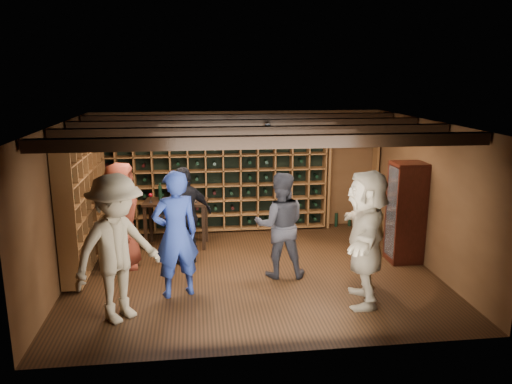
{
  "coord_description": "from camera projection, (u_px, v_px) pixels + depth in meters",
  "views": [
    {
      "loc": [
        -0.9,
        -7.79,
        3.28
      ],
      "look_at": [
        0.08,
        0.2,
        1.34
      ],
      "focal_mm": 35.0,
      "sensor_mm": 36.0,
      "label": 1
    }
  ],
  "objects": [
    {
      "name": "room_shell",
      "position": [
        252.0,
        128.0,
        7.88
      ],
      "size": [
        6.0,
        6.0,
        6.0
      ],
      "color": "brown",
      "rests_on": "ground"
    },
    {
      "name": "man_blue_shirt",
      "position": [
        176.0,
        234.0,
        7.32
      ],
      "size": [
        0.81,
        0.66,
        1.91
      ],
      "primitive_type": "imported",
      "rotation": [
        0.0,
        0.0,
        3.47
      ],
      "color": "navy",
      "rests_on": "ground"
    },
    {
      "name": "man_grey_suit",
      "position": [
        280.0,
        225.0,
        8.06
      ],
      "size": [
        0.9,
        0.73,
        1.74
      ],
      "primitive_type": "imported",
      "rotation": [
        0.0,
        0.0,
        3.05
      ],
      "color": "black",
      "rests_on": "ground"
    },
    {
      "name": "tasting_table",
      "position": [
        176.0,
        206.0,
        9.5
      ],
      "size": [
        1.25,
        0.74,
        1.18
      ],
      "rotation": [
        0.0,
        0.0,
        -0.12
      ],
      "color": "black",
      "rests_on": "ground"
    },
    {
      "name": "guest_khaki",
      "position": [
        117.0,
        249.0,
        6.58
      ],
      "size": [
        1.46,
        1.44,
        2.01
      ],
      "primitive_type": "imported",
      "rotation": [
        0.0,
        0.0,
        0.76
      ],
      "color": "gray",
      "rests_on": "ground"
    },
    {
      "name": "ground",
      "position": [
        253.0,
        272.0,
        8.39
      ],
      "size": [
        6.0,
        6.0,
        0.0
      ],
      "primitive_type": "plane",
      "color": "black",
      "rests_on": "ground"
    },
    {
      "name": "guest_beige",
      "position": [
        366.0,
        238.0,
        7.09
      ],
      "size": [
        1.05,
        1.92,
        1.97
      ],
      "primitive_type": "imported",
      "rotation": [
        0.0,
        0.0,
        4.44
      ],
      "color": "tan",
      "rests_on": "ground"
    },
    {
      "name": "wine_rack_left",
      "position": [
        84.0,
        199.0,
        8.59
      ],
      "size": [
        0.3,
        2.65,
        2.2
      ],
      "color": "brown",
      "rests_on": "ground"
    },
    {
      "name": "crate_shelf",
      "position": [
        353.0,
        155.0,
        10.55
      ],
      "size": [
        1.2,
        0.32,
        2.07
      ],
      "color": "brown",
      "rests_on": "ground"
    },
    {
      "name": "wine_rack_back",
      "position": [
        215.0,
        178.0,
        10.31
      ],
      "size": [
        4.65,
        0.3,
        2.2
      ],
      "color": "brown",
      "rests_on": "ground"
    },
    {
      "name": "guest_woman_black",
      "position": [
        186.0,
        216.0,
        8.62
      ],
      "size": [
        1.08,
        0.86,
        1.72
      ],
      "primitive_type": "imported",
      "rotation": [
        0.0,
        0.0,
        3.66
      ],
      "color": "black",
      "rests_on": "ground"
    },
    {
      "name": "guest_red_floral",
      "position": [
        122.0,
        216.0,
        8.42
      ],
      "size": [
        0.62,
        0.92,
        1.83
      ],
      "primitive_type": "imported",
      "rotation": [
        0.0,
        0.0,
        1.61
      ],
      "color": "maroon",
      "rests_on": "ground"
    },
    {
      "name": "display_cabinet",
      "position": [
        406.0,
        214.0,
        8.71
      ],
      "size": [
        0.55,
        0.5,
        1.75
      ],
      "color": "black",
      "rests_on": "ground"
    }
  ]
}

